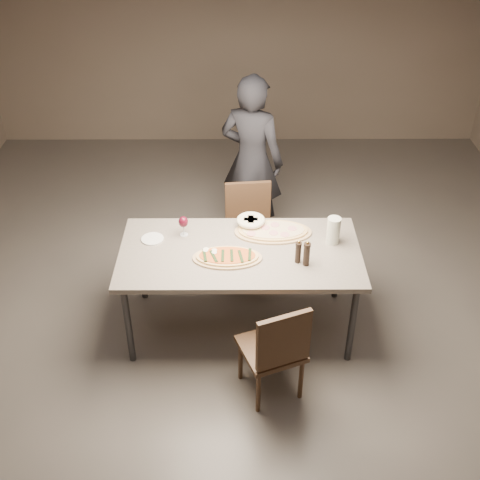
{
  "coord_description": "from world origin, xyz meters",
  "views": [
    {
      "loc": [
        -0.02,
        -3.62,
        3.38
      ],
      "look_at": [
        0.0,
        0.0,
        0.85
      ],
      "focal_mm": 45.0,
      "sensor_mm": 36.0,
      "label": 1
    }
  ],
  "objects_px": {
    "zucchini_pizza": "(227,257)",
    "carafe": "(333,230)",
    "dining_table": "(240,257)",
    "pepper_mill_left": "(307,254)",
    "chair_near": "(276,348)",
    "ham_pizza": "(273,231)",
    "chair_far": "(249,227)",
    "diner": "(252,161)",
    "bread_basket": "(251,222)"
  },
  "relations": [
    {
      "from": "zucchini_pizza",
      "to": "chair_near",
      "type": "height_order",
      "value": "chair_near"
    },
    {
      "from": "bread_basket",
      "to": "diner",
      "type": "bearing_deg",
      "value": 88.34
    },
    {
      "from": "dining_table",
      "to": "chair_far",
      "type": "bearing_deg",
      "value": 83.39
    },
    {
      "from": "zucchini_pizza",
      "to": "carafe",
      "type": "distance_m",
      "value": 0.83
    },
    {
      "from": "dining_table",
      "to": "carafe",
      "type": "bearing_deg",
      "value": 9.06
    },
    {
      "from": "carafe",
      "to": "chair_near",
      "type": "relative_size",
      "value": 0.26
    },
    {
      "from": "pepper_mill_left",
      "to": "bread_basket",
      "type": "bearing_deg",
      "value": 128.2
    },
    {
      "from": "diner",
      "to": "bread_basket",
      "type": "bearing_deg",
      "value": 111.06
    },
    {
      "from": "chair_far",
      "to": "dining_table",
      "type": "bearing_deg",
      "value": 77.72
    },
    {
      "from": "ham_pizza",
      "to": "carafe",
      "type": "bearing_deg",
      "value": -4.37
    },
    {
      "from": "diner",
      "to": "dining_table",
      "type": "bearing_deg",
      "value": 107.7
    },
    {
      "from": "ham_pizza",
      "to": "pepper_mill_left",
      "type": "distance_m",
      "value": 0.47
    },
    {
      "from": "zucchini_pizza",
      "to": "ham_pizza",
      "type": "height_order",
      "value": "zucchini_pizza"
    },
    {
      "from": "zucchini_pizza",
      "to": "diner",
      "type": "relative_size",
      "value": 0.31
    },
    {
      "from": "ham_pizza",
      "to": "bread_basket",
      "type": "xyz_separation_m",
      "value": [
        -0.17,
        0.09,
        0.03
      ]
    },
    {
      "from": "ham_pizza",
      "to": "diner",
      "type": "distance_m",
      "value": 1.08
    },
    {
      "from": "bread_basket",
      "to": "diner",
      "type": "height_order",
      "value": "diner"
    },
    {
      "from": "pepper_mill_left",
      "to": "diner",
      "type": "relative_size",
      "value": 0.12
    },
    {
      "from": "pepper_mill_left",
      "to": "diner",
      "type": "distance_m",
      "value": 1.52
    },
    {
      "from": "ham_pizza",
      "to": "chair_far",
      "type": "bearing_deg",
      "value": 121.71
    },
    {
      "from": "ham_pizza",
      "to": "chair_far",
      "type": "relative_size",
      "value": 0.69
    },
    {
      "from": "zucchini_pizza",
      "to": "pepper_mill_left",
      "type": "bearing_deg",
      "value": 13.2
    },
    {
      "from": "bread_basket",
      "to": "chair_near",
      "type": "bearing_deg",
      "value": -81.66
    },
    {
      "from": "chair_far",
      "to": "diner",
      "type": "bearing_deg",
      "value": -98.79
    },
    {
      "from": "bread_basket",
      "to": "pepper_mill_left",
      "type": "distance_m",
      "value": 0.63
    },
    {
      "from": "carafe",
      "to": "chair_near",
      "type": "distance_m",
      "value": 1.03
    },
    {
      "from": "ham_pizza",
      "to": "bread_basket",
      "type": "distance_m",
      "value": 0.19
    },
    {
      "from": "pepper_mill_left",
      "to": "chair_far",
      "type": "xyz_separation_m",
      "value": [
        -0.39,
        0.88,
        -0.36
      ]
    },
    {
      "from": "chair_near",
      "to": "chair_far",
      "type": "height_order",
      "value": "chair_far"
    },
    {
      "from": "dining_table",
      "to": "carafe",
      "type": "xyz_separation_m",
      "value": [
        0.7,
        0.11,
        0.16
      ]
    },
    {
      "from": "ham_pizza",
      "to": "chair_near",
      "type": "bearing_deg",
      "value": -79.58
    },
    {
      "from": "bread_basket",
      "to": "pepper_mill_left",
      "type": "bearing_deg",
      "value": -51.8
    },
    {
      "from": "chair_near",
      "to": "ham_pizza",
      "type": "bearing_deg",
      "value": 67.37
    },
    {
      "from": "chair_near",
      "to": "bread_basket",
      "type": "bearing_deg",
      "value": 76.77
    },
    {
      "from": "chair_near",
      "to": "chair_far",
      "type": "bearing_deg",
      "value": 74.68
    },
    {
      "from": "bread_basket",
      "to": "zucchini_pizza",
      "type": "bearing_deg",
      "value": -113.54
    },
    {
      "from": "ham_pizza",
      "to": "chair_near",
      "type": "height_order",
      "value": "chair_near"
    },
    {
      "from": "zucchini_pizza",
      "to": "chair_far",
      "type": "distance_m",
      "value": 0.87
    },
    {
      "from": "dining_table",
      "to": "zucchini_pizza",
      "type": "relative_size",
      "value": 3.53
    },
    {
      "from": "dining_table",
      "to": "ham_pizza",
      "type": "bearing_deg",
      "value": 42.66
    },
    {
      "from": "zucchini_pizza",
      "to": "pepper_mill_left",
      "type": "height_order",
      "value": "pepper_mill_left"
    },
    {
      "from": "carafe",
      "to": "bread_basket",
      "type": "bearing_deg",
      "value": 161.0
    },
    {
      "from": "dining_table",
      "to": "pepper_mill_left",
      "type": "relative_size",
      "value": 8.82
    },
    {
      "from": "carafe",
      "to": "dining_table",
      "type": "bearing_deg",
      "value": -170.94
    },
    {
      "from": "dining_table",
      "to": "zucchini_pizza",
      "type": "xyz_separation_m",
      "value": [
        -0.1,
        -0.1,
        0.07
      ]
    },
    {
      "from": "bread_basket",
      "to": "carafe",
      "type": "bearing_deg",
      "value": -19.0
    },
    {
      "from": "chair_far",
      "to": "ham_pizza",
      "type": "bearing_deg",
      "value": 104.57
    },
    {
      "from": "carafe",
      "to": "diner",
      "type": "xyz_separation_m",
      "value": [
        -0.59,
        1.2,
        -0.04
      ]
    },
    {
      "from": "diner",
      "to": "pepper_mill_left",
      "type": "bearing_deg",
      "value": 126.38
    },
    {
      "from": "dining_table",
      "to": "zucchini_pizza",
      "type": "height_order",
      "value": "zucchini_pizza"
    }
  ]
}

